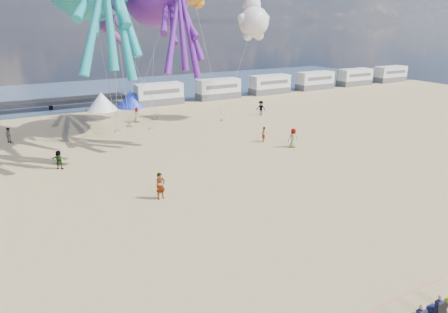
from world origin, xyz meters
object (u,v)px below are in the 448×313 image
beachgoer_6 (293,138)px  sandbag_b (151,128)px  beachgoer_0 (137,115)px  windsock_left (114,4)px  sandbag_a (117,131)px  motorhome_4 (355,77)px  tent_white (102,101)px  sandbag_c (223,120)px  kite_panda (254,22)px  motorhome_3 (315,81)px  beachgoer_4 (59,160)px  tent_blue (131,99)px  sandbag_e (130,126)px  motorhome_1 (218,89)px  windsock_right (118,39)px  beachgoer_5 (263,134)px  motorhome_2 (270,84)px  sandbag_d (159,117)px  beachgoer_2 (261,108)px  motorhome_0 (159,94)px  motorhome_5 (390,74)px  standing_person (160,186)px

beachgoer_6 → sandbag_b: size_ratio=3.64×
beachgoer_0 → windsock_left: (-4.31, -10.86, 11.68)m
sandbag_a → windsock_left: (-1.11, -7.58, 12.45)m
motorhome_4 → tent_white: 46.00m
sandbag_c → kite_panda: 11.65m
motorhome_3 → beachgoer_4: size_ratio=4.24×
tent_blue → sandbag_e: tent_blue is taller
sandbag_a → sandbag_c: bearing=-4.1°
motorhome_1 → tent_blue: size_ratio=1.65×
windsock_right → motorhome_3: bearing=3.9°
tent_blue → sandbag_c: tent_blue is taller
kite_panda → windsock_right: bearing=179.1°
windsock_left → motorhome_3: bearing=24.4°
beachgoer_5 → kite_panda: kite_panda is taller
motorhome_2 → tent_blue: (-23.00, 0.00, -0.30)m
beachgoer_0 → beachgoer_6: beachgoer_6 is taller
tent_white → sandbag_d: bearing=-57.6°
motorhome_3 → beachgoer_5: (-25.82, -22.57, -0.75)m
beachgoer_2 → motorhome_3: bearing=79.1°
motorhome_2 → kite_panda: 21.09m
motorhome_0 → sandbag_a: motorhome_0 is taller
motorhome_1 → beachgoer_2: (-0.56, -12.63, -0.58)m
motorhome_1 → sandbag_c: (-6.21, -12.97, -1.39)m
motorhome_5 → tent_blue: (-51.50, 0.00, -0.30)m
motorhome_1 → sandbag_a: size_ratio=13.20×
sandbag_a → motorhome_0: bearing=53.1°
motorhome_5 → beachgoer_2: motorhome_5 is taller
motorhome_0 → motorhome_2: bearing=0.0°
beachgoer_0 → windsock_right: 13.70m
beachgoer_5 → sandbag_c: (0.61, 9.60, -0.64)m
sandbag_e → motorhome_5: bearing=10.9°
beachgoer_0 → sandbag_e: 2.35m
motorhome_1 → beachgoer_5: size_ratio=4.39×
beachgoer_6 → windsock_left: windsock_left is taller
motorhome_0 → motorhome_1: size_ratio=1.00×
tent_blue → beachgoer_6: size_ratio=2.20×
tent_blue → beachgoer_6: tent_blue is taller
tent_blue → beachgoer_0: (-1.87, -8.81, -0.32)m
sandbag_a → windsock_right: (-0.69, -6.30, 9.76)m
tent_blue → windsock_left: bearing=-107.5°
sandbag_c → sandbag_e: (-10.57, 2.43, 0.00)m
standing_person → kite_panda: kite_panda is taller
motorhome_5 → motorhome_2: bearing=180.0°
motorhome_1 → windsock_right: 27.92m
tent_blue → kite_panda: bearing=-52.9°
beachgoer_5 → motorhome_5: bearing=163.6°
sandbag_b → windsock_left: windsock_left is taller
motorhome_1 → standing_person: bearing=-123.7°
windsock_left → motorhome_0: bearing=60.0°
beachgoer_4 → sandbag_b: bearing=-105.3°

